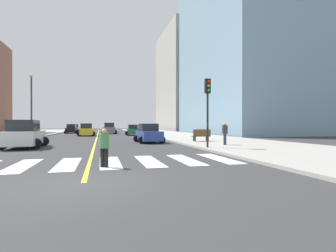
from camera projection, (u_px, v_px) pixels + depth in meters
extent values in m
plane|color=#333335|center=(84.00, 183.00, 7.55)|extent=(220.00, 220.00, 0.00)
cube|color=#9E9B93|center=(204.00, 139.00, 30.00)|extent=(10.00, 120.00, 0.15)
cube|color=silver|center=(22.00, 166.00, 10.73)|extent=(0.90, 4.00, 0.01)
cube|color=silver|center=(68.00, 164.00, 11.19)|extent=(0.90, 4.00, 0.01)
cube|color=silver|center=(110.00, 162.00, 11.64)|extent=(0.90, 4.00, 0.01)
cube|color=silver|center=(149.00, 161.00, 12.10)|extent=(0.90, 4.00, 0.01)
cube|color=silver|center=(185.00, 160.00, 12.56)|extent=(0.90, 4.00, 0.01)
cube|color=silver|center=(219.00, 158.00, 13.02)|extent=(0.90, 4.00, 0.01)
cube|color=yellow|center=(98.00, 134.00, 46.22)|extent=(0.16, 80.00, 0.01)
cube|color=#7A9EB7|center=(250.00, 5.00, 49.88)|extent=(20.00, 28.00, 49.99)
cube|color=#9E9B93|center=(193.00, 82.00, 77.48)|extent=(18.00, 24.00, 29.42)
cube|color=black|center=(72.00, 130.00, 49.49)|extent=(1.97, 4.08, 0.86)
cube|color=#1E2328|center=(72.00, 126.00, 49.26)|extent=(1.60, 2.06, 0.73)
cylinder|color=black|center=(78.00, 132.00, 50.91)|extent=(0.66, 0.24, 0.65)
cylinder|color=black|center=(68.00, 132.00, 50.51)|extent=(0.66, 0.24, 0.65)
cylinder|color=black|center=(76.00, 132.00, 48.48)|extent=(0.66, 0.24, 0.65)
cylinder|color=black|center=(66.00, 132.00, 48.08)|extent=(0.66, 0.24, 0.65)
cube|color=slate|center=(109.00, 130.00, 47.63)|extent=(2.18, 4.65, 0.99)
cube|color=#1E2328|center=(109.00, 125.00, 47.89)|extent=(1.80, 2.34, 0.83)
cylinder|color=black|center=(103.00, 132.00, 46.00)|extent=(0.75, 0.26, 0.75)
cylinder|color=black|center=(115.00, 132.00, 46.50)|extent=(0.75, 0.26, 0.75)
cylinder|color=black|center=(103.00, 132.00, 48.77)|extent=(0.75, 0.26, 0.75)
cylinder|color=black|center=(115.00, 132.00, 49.27)|extent=(0.75, 0.26, 0.75)
cube|color=silver|center=(25.00, 138.00, 18.93)|extent=(2.19, 4.66, 0.99)
cube|color=#1E2328|center=(24.00, 126.00, 18.66)|extent=(1.81, 2.34, 0.83)
cylinder|color=black|center=(44.00, 141.00, 20.60)|extent=(0.75, 0.26, 0.75)
cylinder|color=black|center=(14.00, 142.00, 20.01)|extent=(0.75, 0.26, 0.75)
cylinder|color=black|center=(36.00, 144.00, 17.85)|extent=(0.75, 0.26, 0.75)
cylinder|color=black|center=(1.00, 145.00, 17.26)|extent=(0.75, 0.26, 0.75)
cube|color=#236B42|center=(133.00, 131.00, 40.95)|extent=(1.92, 3.92, 0.82)
cube|color=#1E2328|center=(133.00, 127.00, 41.17)|extent=(1.55, 1.99, 0.70)
cylinder|color=black|center=(128.00, 134.00, 39.60)|extent=(0.63, 0.23, 0.62)
cylinder|color=black|center=(139.00, 134.00, 39.97)|extent=(0.63, 0.23, 0.62)
cylinder|color=black|center=(127.00, 133.00, 41.93)|extent=(0.63, 0.23, 0.62)
cylinder|color=black|center=(138.00, 133.00, 42.30)|extent=(0.63, 0.23, 0.62)
cube|color=#B7B7BC|center=(75.00, 129.00, 57.47)|extent=(1.90, 4.12, 0.88)
cube|color=#1E2328|center=(75.00, 126.00, 57.23)|extent=(1.59, 2.07, 0.74)
cylinder|color=black|center=(80.00, 131.00, 58.94)|extent=(0.67, 0.22, 0.66)
cylinder|color=black|center=(71.00, 131.00, 58.48)|extent=(0.67, 0.22, 0.66)
cylinder|color=black|center=(79.00, 131.00, 56.47)|extent=(0.67, 0.22, 0.66)
cylinder|color=black|center=(69.00, 131.00, 56.01)|extent=(0.67, 0.22, 0.66)
cube|color=gold|center=(86.00, 131.00, 38.84)|extent=(2.11, 4.32, 0.91)
cube|color=#1E2328|center=(86.00, 126.00, 38.59)|extent=(1.71, 2.19, 0.77)
cylinder|color=black|center=(93.00, 133.00, 40.39)|extent=(0.70, 0.25, 0.69)
cylinder|color=black|center=(80.00, 133.00, 39.80)|extent=(0.70, 0.25, 0.69)
cylinder|color=black|center=(93.00, 134.00, 37.88)|extent=(0.70, 0.25, 0.69)
cylinder|color=black|center=(79.00, 134.00, 37.30)|extent=(0.70, 0.25, 0.69)
cube|color=#2D479E|center=(149.00, 136.00, 24.42)|extent=(2.02, 4.15, 0.87)
cube|color=#1E2328|center=(148.00, 127.00, 24.64)|extent=(1.64, 2.10, 0.74)
cylinder|color=black|center=(142.00, 140.00, 22.94)|extent=(0.67, 0.24, 0.66)
cylinder|color=black|center=(162.00, 140.00, 23.50)|extent=(0.67, 0.24, 0.66)
cylinder|color=black|center=(137.00, 139.00, 25.34)|extent=(0.67, 0.24, 0.66)
cylinder|color=black|center=(155.00, 138.00, 25.90)|extent=(0.67, 0.24, 0.66)
cylinder|color=black|center=(208.00, 120.00, 17.65)|extent=(0.14, 0.14, 3.74)
cube|color=black|center=(208.00, 86.00, 17.64)|extent=(0.36, 0.28, 1.00)
sphere|color=red|center=(209.00, 81.00, 17.47)|extent=(0.18, 0.18, 0.18)
sphere|color=orange|center=(209.00, 86.00, 17.47)|extent=(0.18, 0.18, 0.18)
sphere|color=green|center=(209.00, 90.00, 17.47)|extent=(0.18, 0.18, 0.18)
cube|color=brown|center=(201.00, 136.00, 24.28)|extent=(1.83, 0.68, 0.08)
cube|color=brown|center=(202.00, 133.00, 24.05)|extent=(1.80, 0.19, 0.60)
cube|color=#2D2D33|center=(194.00, 139.00, 24.07)|extent=(0.13, 0.48, 0.44)
cube|color=#2D2D33|center=(207.00, 139.00, 24.50)|extent=(0.13, 0.48, 0.44)
cylinder|color=black|center=(106.00, 158.00, 10.31)|extent=(0.18, 0.18, 0.78)
cylinder|color=black|center=(103.00, 158.00, 10.35)|extent=(0.18, 0.18, 0.78)
cylinder|color=#47844C|center=(104.00, 141.00, 10.33)|extent=(0.39, 0.39, 0.58)
sphere|color=tan|center=(104.00, 131.00, 10.32)|extent=(0.21, 0.21, 0.21)
cylinder|color=#232847|center=(225.00, 139.00, 20.05)|extent=(0.20, 0.20, 0.87)
cylinder|color=#232847|center=(225.00, 139.00, 19.87)|extent=(0.20, 0.20, 0.87)
cylinder|color=#2D2D33|center=(225.00, 129.00, 19.96)|extent=(0.44, 0.44, 0.65)
sphere|color=beige|center=(225.00, 124.00, 19.96)|extent=(0.24, 0.24, 0.24)
cylinder|color=#38383D|center=(31.00, 107.00, 32.12)|extent=(0.20, 0.20, 7.59)
sphere|color=silver|center=(31.00, 76.00, 32.10)|extent=(0.44, 0.44, 0.44)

